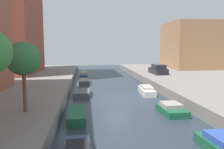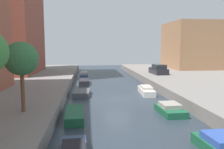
# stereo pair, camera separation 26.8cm
# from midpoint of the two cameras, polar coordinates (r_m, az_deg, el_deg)

# --- Properties ---
(ground_plane) EXTENTS (84.00, 84.00, 0.00)m
(ground_plane) POSITION_cam_midpoint_polar(r_m,az_deg,el_deg) (22.94, 1.13, -6.12)
(ground_plane) COLOR #28333D
(low_block_right) EXTENTS (10.00, 10.54, 8.91)m
(low_block_right) POSITION_cam_midpoint_polar(r_m,az_deg,el_deg) (48.24, 19.39, 6.85)
(low_block_right) COLOR #9E704C
(low_block_right) RESTS_ON quay_right
(street_tree_2) EXTENTS (2.15, 2.15, 4.50)m
(street_tree_2) POSITION_cam_midpoint_polar(r_m,az_deg,el_deg) (15.56, -21.69, 3.57)
(street_tree_2) COLOR brown
(street_tree_2) RESTS_ON quay_left
(parked_car) EXTENTS (2.00, 4.30, 1.49)m
(parked_car) POSITION_cam_midpoint_polar(r_m,az_deg,el_deg) (36.28, 11.21, 1.16)
(parked_car) COLOR black
(parked_car) RESTS_ON quay_right
(moored_boat_left_2) EXTENTS (1.41, 3.86, 0.60)m
(moored_boat_left_2) POSITION_cam_midpoint_polar(r_m,az_deg,el_deg) (16.94, -9.34, -9.90)
(moored_boat_left_2) COLOR #195638
(moored_boat_left_2) RESTS_ON ground_plane
(moored_boat_left_3) EXTENTS (1.86, 3.32, 0.54)m
(moored_boat_left_3) POSITION_cam_midpoint_polar(r_m,az_deg,el_deg) (24.73, -7.71, -4.59)
(moored_boat_left_3) COLOR #4C5156
(moored_boat_left_3) RESTS_ON ground_plane
(moored_boat_left_4) EXTENTS (1.42, 3.65, 0.60)m
(moored_boat_left_4) POSITION_cam_midpoint_polar(r_m,az_deg,el_deg) (32.52, -7.16, -1.77)
(moored_boat_left_4) COLOR #232328
(moored_boat_left_4) RESTS_ON ground_plane
(moored_boat_left_5) EXTENTS (1.33, 3.94, 0.99)m
(moored_boat_left_5) POSITION_cam_midpoint_polar(r_m,az_deg,el_deg) (38.76, -7.28, -0.19)
(moored_boat_left_5) COLOR #33476B
(moored_boat_left_5) RESTS_ON ground_plane
(moored_boat_right_2) EXTENTS (1.73, 3.08, 0.81)m
(moored_boat_right_2) POSITION_cam_midpoint_polar(r_m,az_deg,el_deg) (18.56, 14.21, -8.38)
(moored_boat_right_2) COLOR #195638
(moored_boat_right_2) RESTS_ON ground_plane
(moored_boat_right_3) EXTENTS (1.52, 4.16, 0.88)m
(moored_boat_right_3) POSITION_cam_midpoint_polar(r_m,az_deg,el_deg) (25.62, 8.33, -3.95)
(moored_boat_right_3) COLOR beige
(moored_boat_right_3) RESTS_ON ground_plane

